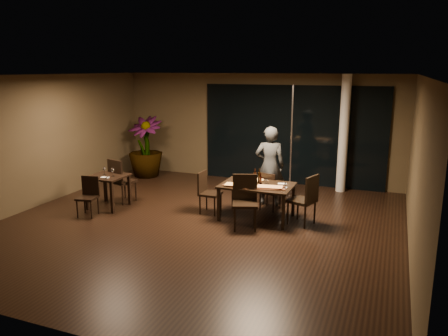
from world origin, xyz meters
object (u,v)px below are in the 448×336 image
chair_main_left (207,190)px  potted_plant (146,147)px  chair_main_right (306,197)px  chair_side_near (89,194)px  main_table (257,188)px  chair_main_near (245,198)px  side_table (108,181)px  chair_main_far (269,189)px  diner (270,166)px  chair_side_far (120,178)px  bottle_b (260,179)px  bottle_c (259,176)px  bottle_a (255,176)px

chair_main_left → potted_plant: potted_plant is taller
chair_main_right → chair_side_near: chair_main_right is taller
chair_main_right → potted_plant: (-5.21, 2.41, 0.30)m
main_table → chair_main_near: bearing=-97.9°
chair_main_left → chair_main_right: (2.19, -0.00, 0.07)m
side_table → chair_main_near: chair_main_near is taller
chair_main_far → diner: (-0.11, 0.43, 0.44)m
chair_main_near → chair_side_far: bearing=152.3°
main_table → chair_main_near: 0.56m
chair_main_far → diner: bearing=-63.8°
main_table → side_table: same height
bottle_b → bottle_c: size_ratio=0.77×
chair_main_right → bottle_b: size_ratio=4.27×
main_table → potted_plant: potted_plant is taller
chair_main_near → bottle_b: size_ratio=4.31×
chair_main_left → chair_main_near: bearing=-115.9°
chair_main_right → chair_side_near: size_ratio=1.24×
chair_main_far → chair_main_near: 1.20m
potted_plant → bottle_a: size_ratio=5.47×
chair_main_right → chair_main_far: bearing=-105.5°
chair_side_near → potted_plant: potted_plant is taller
main_table → chair_side_far: size_ratio=1.42×
chair_main_far → chair_main_left: chair_main_left is taller
chair_main_near → diner: bearing=68.3°
side_table → potted_plant: 3.00m
chair_main_right → bottle_b: 1.00m
diner → bottle_c: size_ratio=5.79×
chair_main_near → chair_side_near: (-3.39, -0.55, -0.12)m
main_table → chair_main_left: bearing=-179.4°
bottle_b → chair_main_near: bearing=-106.3°
side_table → chair_main_far: (3.49, 1.13, -0.13)m
chair_side_far → chair_main_near: bearing=-171.5°
chair_main_right → main_table: bearing=-72.5°
main_table → chair_side_near: chair_side_near is taller
bottle_a → potted_plant: bearing=150.3°
chair_side_far → bottle_b: size_ratio=4.29×
chair_main_far → potted_plant: potted_plant is taller
chair_main_far → chair_main_right: bearing=157.8°
diner → bottle_c: (0.04, -0.94, -0.02)m
chair_main_far → side_table: bearing=29.7°
side_table → chair_side_near: (-0.07, -0.60, -0.15)m
chair_main_far → chair_main_right: (0.96, -0.64, 0.10)m
bottle_a → bottle_c: 0.10m
chair_main_left → potted_plant: (-3.02, 2.40, 0.37)m
chair_main_left → bottle_b: 1.27m
bottle_c → chair_main_left: bearing=-173.8°
side_table → chair_main_right: size_ratio=0.76×
chair_main_right → bottle_a: (-1.10, 0.06, 0.32)m
bottle_b → side_table: bearing=-172.1°
chair_main_left → bottle_a: bottle_a is taller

